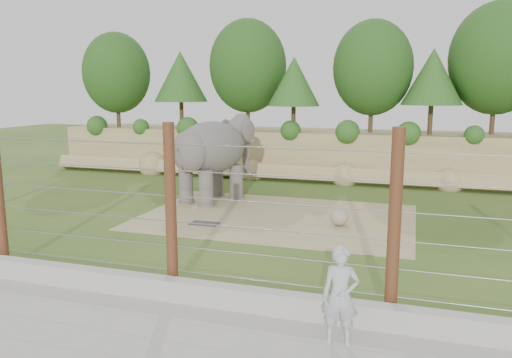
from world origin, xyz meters
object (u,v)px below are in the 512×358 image
(zookeeper, at_px, (340,296))
(stone_ball, at_px, (340,216))
(barrier_fence, at_px, (171,209))
(elephant, at_px, (211,160))

(zookeeper, bearing_deg, stone_ball, 90.57)
(stone_ball, bearing_deg, barrier_fence, -112.81)
(elephant, distance_m, barrier_fence, 9.77)
(elephant, relative_size, stone_ball, 6.88)
(elephant, height_order, zookeeper, elephant)
(barrier_fence, distance_m, zookeeper, 4.48)
(stone_ball, bearing_deg, zookeeper, -81.71)
(barrier_fence, bearing_deg, zookeeper, -17.94)
(elephant, xyz_separation_m, stone_ball, (5.83, -2.36, -1.45))
(stone_ball, bearing_deg, elephant, 157.95)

